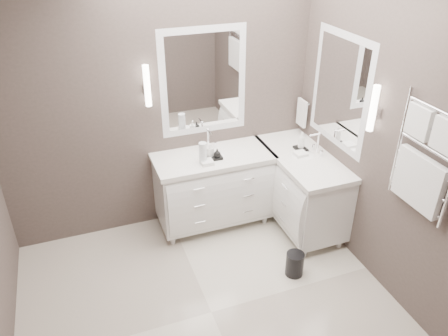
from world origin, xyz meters
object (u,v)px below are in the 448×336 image
object	(u,v)px
towel_ladder	(423,164)
vanity_right	(300,185)
vanity_back	(214,185)
waste_bin	(295,264)

from	to	relation	value
towel_ladder	vanity_right	bearing A→B (deg)	99.84
vanity_right	towel_ladder	bearing A→B (deg)	-80.16
vanity_back	vanity_right	world-z (taller)	same
towel_ladder	waste_bin	xyz separation A→B (m)	(-0.65, 0.58, -1.27)
vanity_right	waste_bin	distance (m)	0.92
vanity_back	waste_bin	size ratio (longest dim) A/B	5.14
vanity_back	vanity_right	size ratio (longest dim) A/B	1.00
vanity_right	towel_ladder	xyz separation A→B (m)	(0.23, -1.30, 0.91)
vanity_back	vanity_right	bearing A→B (deg)	-20.38
vanity_back	waste_bin	world-z (taller)	vanity_back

